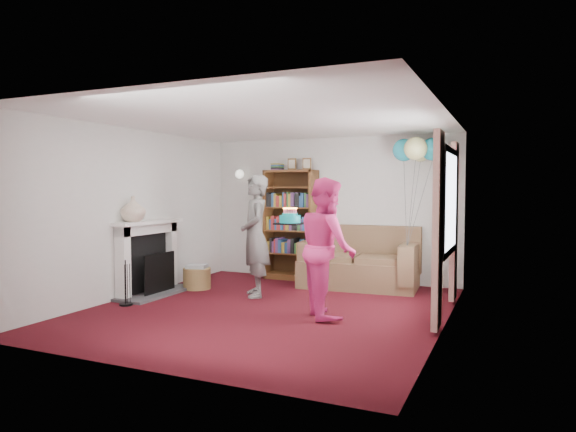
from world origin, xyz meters
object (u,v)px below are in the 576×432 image
at_px(sofa, 360,264).
at_px(person_striped, 255,236).
at_px(bookcase, 291,226).
at_px(person_magenta, 327,247).
at_px(birthday_cake, 290,219).

bearing_deg(sofa, person_striped, -135.48).
bearing_deg(bookcase, person_magenta, -57.06).
bearing_deg(person_magenta, bookcase, -1.06).
relative_size(bookcase, person_striped, 1.18).
bearing_deg(sofa, birthday_cake, -107.67).
height_order(bookcase, person_magenta, bookcase).
bearing_deg(bookcase, sofa, -9.63).
relative_size(person_striped, person_magenta, 1.04).
distance_m(bookcase, person_striped, 1.61).
bearing_deg(birthday_cake, sofa, 76.24).
distance_m(bookcase, birthday_cake, 2.26).
xyz_separation_m(bookcase, person_striped, (0.11, -1.61, -0.04)).
xyz_separation_m(bookcase, birthday_cake, (0.88, -2.07, 0.25)).
xyz_separation_m(bookcase, sofa, (1.33, -0.23, -0.58)).
bearing_deg(bookcase, person_striped, -86.12).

